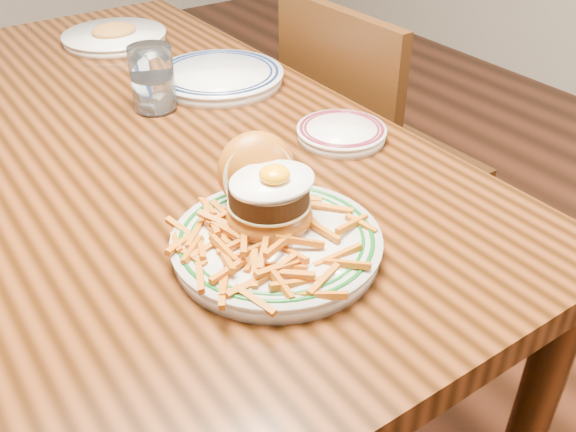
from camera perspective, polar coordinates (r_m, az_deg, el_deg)
floor at (r=1.77m, az=-9.69°, el=-14.65°), size 6.00×6.00×0.00m
table at (r=1.35m, az=-12.37°, el=4.25°), size 0.85×1.60×0.75m
chair_right at (r=1.73m, az=7.04°, el=5.06°), size 0.43×0.43×0.90m
main_plate at (r=0.92m, az=-1.34°, el=-0.72°), size 0.30×0.32×0.15m
side_plate at (r=1.23m, az=4.78°, el=7.45°), size 0.17×0.17×0.03m
rear_plate at (r=1.48m, az=-6.15°, el=12.27°), size 0.29×0.29×0.03m
water_glass at (r=1.36m, az=-11.91°, el=11.53°), size 0.09×0.09×0.13m
far_plate at (r=1.79m, az=-15.16°, el=15.16°), size 0.27×0.27×0.05m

